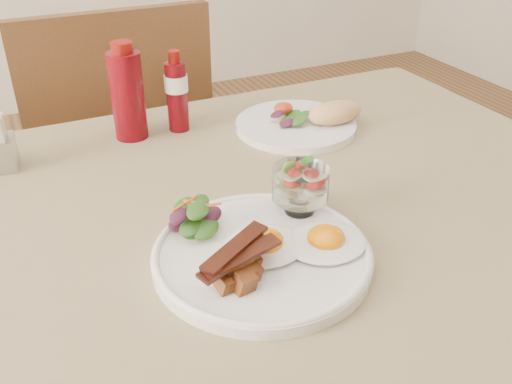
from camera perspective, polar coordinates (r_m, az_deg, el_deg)
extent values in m
cylinder|color=brown|center=(1.55, 11.72, -3.10)|extent=(0.06, 0.06, 0.71)
cube|color=brown|center=(0.83, -4.39, -3.98)|extent=(1.30, 0.85, 0.04)
cube|color=#97865C|center=(0.82, -4.45, -2.77)|extent=(1.33, 0.88, 0.00)
cylinder|color=brown|center=(1.56, -17.81, -9.93)|extent=(0.04, 0.04, 0.45)
cylinder|color=brown|center=(1.61, -5.15, -6.79)|extent=(0.04, 0.04, 0.45)
cylinder|color=brown|center=(1.85, -19.68, -3.18)|extent=(0.04, 0.04, 0.45)
cylinder|color=brown|center=(1.90, -9.01, -0.74)|extent=(0.04, 0.04, 0.45)
cube|color=brown|center=(1.59, -13.93, 2.16)|extent=(0.42, 0.42, 0.03)
cube|color=brown|center=(1.31, -13.21, 7.43)|extent=(0.42, 0.03, 0.46)
cylinder|color=white|center=(0.73, 0.59, -6.44)|extent=(0.28, 0.28, 0.02)
ellipsoid|color=white|center=(0.74, 6.99, -5.01)|extent=(0.13, 0.12, 0.01)
ellipsoid|color=orange|center=(0.73, 7.02, -4.59)|extent=(0.05, 0.05, 0.03)
ellipsoid|color=white|center=(0.73, 0.85, -5.36)|extent=(0.13, 0.12, 0.01)
ellipsoid|color=orange|center=(0.72, 0.86, -4.94)|extent=(0.05, 0.05, 0.03)
cube|color=brown|center=(0.68, -2.61, -7.80)|extent=(0.02, 0.02, 0.02)
cube|color=brown|center=(0.67, -0.71, -8.03)|extent=(0.03, 0.03, 0.02)
cube|color=brown|center=(0.66, -2.97, -9.12)|extent=(0.02, 0.02, 0.02)
cube|color=brown|center=(0.69, -0.66, -7.02)|extent=(0.02, 0.02, 0.02)
cube|color=brown|center=(0.66, -1.21, -8.94)|extent=(0.03, 0.03, 0.02)
cube|color=brown|center=(0.68, -3.85, -7.91)|extent=(0.02, 0.02, 0.02)
cube|color=brown|center=(0.67, -1.39, -6.67)|extent=(0.02, 0.02, 0.02)
cube|color=brown|center=(0.66, -2.23, -7.29)|extent=(0.02, 0.02, 0.02)
cube|color=brown|center=(0.68, -1.00, -6.21)|extent=(0.02, 0.02, 0.02)
cube|color=#471A0B|center=(0.67, -2.13, -6.58)|extent=(0.10, 0.05, 0.01)
cube|color=#471A0B|center=(0.66, -1.43, -6.46)|extent=(0.10, 0.04, 0.01)
cube|color=#471A0B|center=(0.66, -2.13, -5.55)|extent=(0.10, 0.07, 0.01)
ellipsoid|color=#1A4412|center=(0.76, -6.08, -3.59)|extent=(0.05, 0.03, 0.01)
ellipsoid|color=#1A4412|center=(0.78, -5.05, -2.56)|extent=(0.04, 0.03, 0.01)
ellipsoid|color=#391227|center=(0.77, -7.71, -3.09)|extent=(0.04, 0.03, 0.01)
ellipsoid|color=#1A4412|center=(0.74, -5.05, -3.68)|extent=(0.04, 0.03, 0.01)
ellipsoid|color=#1A4412|center=(0.74, -6.52, -3.53)|extent=(0.04, 0.03, 0.01)
ellipsoid|color=#391227|center=(0.76, -4.47, -2.30)|extent=(0.03, 0.02, 0.01)
ellipsoid|color=#1A4412|center=(0.77, -7.11, -1.52)|extent=(0.04, 0.03, 0.01)
ellipsoid|color=#1A4412|center=(0.77, -5.78, -1.10)|extent=(0.04, 0.03, 0.01)
ellipsoid|color=#391227|center=(0.74, -7.70, -2.38)|extent=(0.03, 0.02, 0.01)
ellipsoid|color=#1A4412|center=(0.74, -5.79, -1.81)|extent=(0.04, 0.03, 0.01)
cylinder|color=#DB5217|center=(0.75, -5.88, -1.12)|extent=(0.03, 0.04, 0.01)
cylinder|color=#DB5217|center=(0.75, -7.17, -1.18)|extent=(0.04, 0.02, 0.01)
cylinder|color=#DB5217|center=(0.74, -5.08, -1.39)|extent=(0.04, 0.02, 0.01)
cylinder|color=white|center=(0.80, 4.37, -1.57)|extent=(0.04, 0.04, 0.01)
cylinder|color=white|center=(0.80, 4.40, -0.91)|extent=(0.02, 0.02, 0.01)
cylinder|color=white|center=(0.78, 4.48, 0.88)|extent=(0.08, 0.08, 0.04)
cylinder|color=beige|center=(0.79, 3.54, 0.45)|extent=(0.02, 0.02, 0.01)
cylinder|color=beige|center=(0.79, 5.46, 0.48)|extent=(0.02, 0.02, 0.01)
cylinder|color=beige|center=(0.80, 4.23, 1.27)|extent=(0.02, 0.02, 0.01)
cylinder|color=#77AE35|center=(0.78, 3.63, 1.95)|extent=(0.03, 0.03, 0.01)
cone|color=red|center=(0.77, 5.51, 1.71)|extent=(0.02, 0.02, 0.02)
cone|color=red|center=(0.77, 3.76, 1.89)|extent=(0.02, 0.02, 0.02)
cone|color=red|center=(0.78, 4.47, 2.83)|extent=(0.02, 0.02, 0.02)
ellipsoid|color=#378B32|center=(0.77, 4.83, 3.00)|extent=(0.02, 0.01, 0.00)
ellipsoid|color=#378B32|center=(0.77, 5.28, 3.25)|extent=(0.02, 0.01, 0.00)
cylinder|color=white|center=(1.09, 4.00, 6.68)|extent=(0.23, 0.23, 0.01)
ellipsoid|color=#1A4412|center=(1.08, 3.18, 7.08)|extent=(0.04, 0.03, 0.01)
ellipsoid|color=#1A4412|center=(1.10, 3.73, 7.77)|extent=(0.03, 0.02, 0.01)
ellipsoid|color=#391227|center=(1.06, 3.14, 6.92)|extent=(0.03, 0.02, 0.01)
ellipsoid|color=#1A4412|center=(1.06, 4.35, 7.15)|extent=(0.03, 0.02, 0.01)
ellipsoid|color=#1A4412|center=(1.08, 4.83, 7.71)|extent=(0.03, 0.02, 0.01)
ellipsoid|color=#391227|center=(1.08, 2.11, 7.77)|extent=(0.03, 0.02, 0.01)
ellipsoid|color=red|center=(1.11, 2.75, 8.15)|extent=(0.04, 0.03, 0.02)
ellipsoid|color=#DEB169|center=(1.09, 7.93, 7.98)|extent=(0.11, 0.06, 0.04)
cylinder|color=#5C050C|center=(1.05, -12.70, 9.34)|extent=(0.07, 0.07, 0.16)
cylinder|color=maroon|center=(1.03, -13.27, 13.92)|extent=(0.04, 0.04, 0.02)
cylinder|color=#5C050C|center=(1.07, -7.90, 9.38)|extent=(0.04, 0.04, 0.13)
cylinder|color=white|center=(1.06, -8.00, 10.73)|extent=(0.05, 0.05, 0.03)
cylinder|color=maroon|center=(1.05, -8.19, 13.21)|extent=(0.02, 0.02, 0.02)
cube|color=beige|center=(1.01, -24.15, 5.26)|extent=(0.02, 0.05, 0.06)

